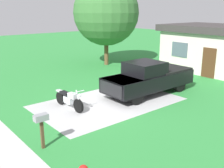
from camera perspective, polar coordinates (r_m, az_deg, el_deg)
ground_plane at (r=13.95m, az=-0.73°, el=-3.97°), size 80.00×80.00×0.00m
driveway_pad at (r=13.95m, az=-0.73°, el=-3.96°), size 4.51×7.35×0.01m
motorcycle at (r=13.18m, az=-9.10°, el=-3.19°), size 2.21×0.70×1.09m
pickup_truck at (r=15.30m, az=8.06°, el=1.39°), size 2.03×5.64×1.90m
mailbox at (r=9.51m, az=-14.81°, el=-7.87°), size 0.26×0.48×1.26m
shade_tree at (r=22.99m, az=-1.26°, el=14.93°), size 5.44×5.44×7.11m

